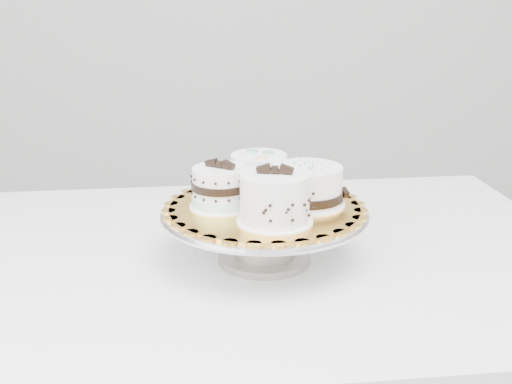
{
  "coord_description": "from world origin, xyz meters",
  "views": [
    {
      "loc": [
        -0.2,
        -0.78,
        1.19
      ],
      "look_at": [
        -0.09,
        0.18,
        0.87
      ],
      "focal_mm": 45.0,
      "sensor_mm": 36.0,
      "label": 1
    }
  ],
  "objects": [
    {
      "name": "cake_board",
      "position": [
        -0.08,
        0.19,
        0.84
      ],
      "size": [
        0.32,
        0.32,
        0.0
      ],
      "primitive_type": "cylinder",
      "rotation": [
        0.0,
        0.0,
        -0.04
      ],
      "color": "gold",
      "rests_on": "cake_stand"
    },
    {
      "name": "cake_ribbon",
      "position": [
        -0.01,
        0.19,
        0.87
      ],
      "size": [
        0.13,
        0.13,
        0.07
      ],
      "rotation": [
        0.0,
        0.0,
        0.21
      ],
      "color": "white",
      "rests_on": "cake_board"
    },
    {
      "name": "cake_dots",
      "position": [
        -0.08,
        0.25,
        0.88
      ],
      "size": [
        0.12,
        0.12,
        0.07
      ],
      "rotation": [
        0.0,
        0.0,
        0.12
      ],
      "color": "white",
      "rests_on": "cake_board"
    },
    {
      "name": "cake_swirl",
      "position": [
        -0.07,
        0.12,
        0.88
      ],
      "size": [
        0.13,
        0.13,
        0.09
      ],
      "rotation": [
        0.0,
        0.0,
        -0.26
      ],
      "color": "white",
      "rests_on": "cake_board"
    },
    {
      "name": "cake_banded",
      "position": [
        -0.15,
        0.19,
        0.88
      ],
      "size": [
        0.12,
        0.12,
        0.08
      ],
      "rotation": [
        0.0,
        0.0,
        -0.64
      ],
      "color": "white",
      "rests_on": "cake_board"
    },
    {
      "name": "table",
      "position": [
        -0.1,
        0.22,
        0.67
      ],
      "size": [
        1.16,
        0.78,
        0.75
      ],
      "rotation": [
        0.0,
        0.0,
        0.0
      ],
      "color": "white",
      "rests_on": "floor"
    },
    {
      "name": "cake_stand",
      "position": [
        -0.08,
        0.19,
        0.81
      ],
      "size": [
        0.33,
        0.33,
        0.09
      ],
      "color": "gray",
      "rests_on": "table"
    }
  ]
}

